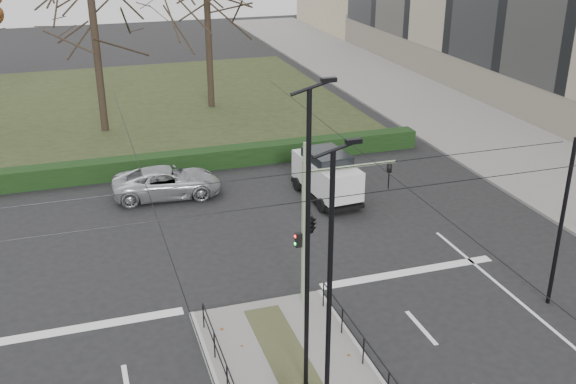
# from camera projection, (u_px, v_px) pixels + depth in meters

# --- Properties ---
(sidewalk_east) EXTENTS (8.00, 90.00, 0.14)m
(sidewalk_east) POSITION_uv_depth(u_px,v_px,m) (456.00, 120.00, 43.19)
(sidewalk_east) COLOR slate
(sidewalk_east) RESTS_ON ground
(park) EXTENTS (38.00, 26.00, 0.10)m
(park) POSITION_uv_depth(u_px,v_px,m) (63.00, 112.00, 45.10)
(park) COLOR #232D16
(park) RESTS_ON ground
(hedge) EXTENTS (38.00, 1.00, 1.00)m
(hedge) POSITION_uv_depth(u_px,v_px,m) (66.00, 174.00, 33.18)
(hedge) COLOR black
(hedge) RESTS_ON ground
(catenary) EXTENTS (20.00, 34.00, 6.00)m
(catenary) POSITION_uv_depth(u_px,v_px,m) (287.00, 262.00, 18.88)
(catenary) COLOR black
(catenary) RESTS_ON ground
(traffic_light) EXTENTS (3.50, 2.00, 5.15)m
(traffic_light) POSITION_uv_depth(u_px,v_px,m) (312.00, 221.00, 22.03)
(traffic_light) COLOR gray
(traffic_light) RESTS_ON median_island
(streetlamp_median_near) EXTENTS (0.67, 0.14, 8.08)m
(streetlamp_median_near) POSITION_uv_depth(u_px,v_px,m) (330.00, 308.00, 15.20)
(streetlamp_median_near) COLOR black
(streetlamp_median_near) RESTS_ON median_island
(streetlamp_median_far) EXTENTS (0.73, 0.15, 8.77)m
(streetlamp_median_far) POSITION_uv_depth(u_px,v_px,m) (308.00, 244.00, 17.34)
(streetlamp_median_far) COLOR black
(streetlamp_median_far) RESTS_ON median_island
(parked_car_fourth) EXTENTS (5.23, 2.72, 1.41)m
(parked_car_fourth) POSITION_uv_depth(u_px,v_px,m) (167.00, 182.00, 31.68)
(parked_car_fourth) COLOR #A5A8AC
(parked_car_fourth) RESTS_ON ground
(white_van) EXTENTS (2.24, 4.38, 2.31)m
(white_van) POSITION_uv_depth(u_px,v_px,m) (327.00, 174.00, 31.25)
(white_van) COLOR silver
(white_van) RESTS_ON ground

